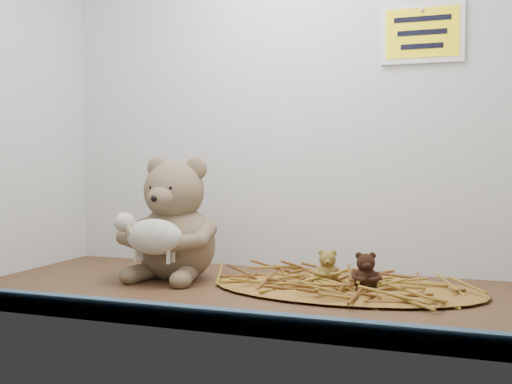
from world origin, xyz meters
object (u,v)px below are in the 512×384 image
(mini_teddy_tan, at_px, (328,265))
(mini_teddy_brown, at_px, (366,270))
(toy_lamb, at_px, (154,237))
(main_teddy, at_px, (176,218))

(mini_teddy_tan, height_order, mini_teddy_brown, mini_teddy_brown)
(toy_lamb, bearing_deg, mini_teddy_tan, 18.07)
(main_teddy, distance_m, mini_teddy_brown, 0.44)
(mini_teddy_brown, bearing_deg, main_teddy, 159.05)
(mini_teddy_tan, bearing_deg, toy_lamb, -176.22)
(toy_lamb, xyz_separation_m, mini_teddy_brown, (0.43, 0.08, -0.06))
(main_teddy, bearing_deg, mini_teddy_brown, -0.99)
(main_teddy, height_order, mini_teddy_brown, main_teddy)
(main_teddy, bearing_deg, mini_teddy_tan, 4.15)
(main_teddy, xyz_separation_m, toy_lamb, (0.00, -0.10, -0.03))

